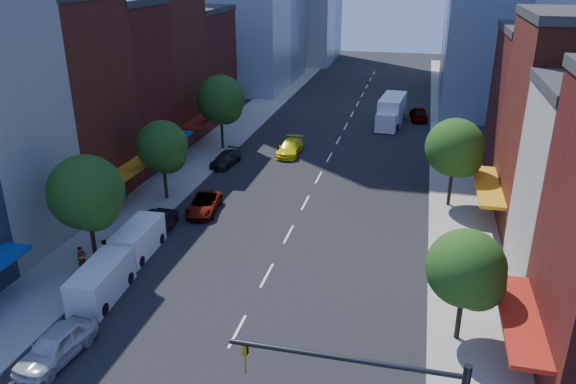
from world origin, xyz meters
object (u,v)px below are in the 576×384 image
(parked_car_rear, at_px, (226,159))
(taxi, at_px, (290,148))
(traffic_car_far, at_px, (419,114))
(box_truck, at_px, (391,112))
(parked_car_second, at_px, (154,225))
(pedestrian_near, at_px, (82,259))
(cargo_van_near, at_px, (100,283))
(parked_car_third, at_px, (204,204))
(traffic_car_oncoming, at_px, (391,119))
(parked_car_front, at_px, (56,346))
(cargo_van_far, at_px, (137,240))
(pedestrian_far, at_px, (105,253))

(parked_car_rear, bearing_deg, taxi, 48.01)
(traffic_car_far, height_order, box_truck, box_truck)
(parked_car_second, height_order, box_truck, box_truck)
(parked_car_second, relative_size, pedestrian_near, 2.78)
(cargo_van_near, relative_size, pedestrian_near, 3.01)
(box_truck, bearing_deg, traffic_car_far, 49.03)
(parked_car_third, distance_m, box_truck, 32.30)
(parked_car_second, distance_m, cargo_van_near, 8.39)
(traffic_car_far, xyz_separation_m, box_truck, (-3.27, -3.15, 0.80))
(cargo_van_near, distance_m, traffic_car_oncoming, 45.00)
(parked_car_second, relative_size, traffic_car_oncoming, 1.09)
(parked_car_second, xyz_separation_m, cargo_van_near, (0.66, -8.36, 0.28))
(parked_car_front, height_order, pedestrian_near, pedestrian_near)
(taxi, bearing_deg, parked_car_second, -104.95)
(pedestrian_near, bearing_deg, traffic_car_far, 1.55)
(parked_car_rear, height_order, traffic_car_far, traffic_car_far)
(parked_car_front, xyz_separation_m, pedestrian_near, (-3.48, 7.86, 0.19))
(parked_car_third, xyz_separation_m, cargo_van_near, (-1.34, -13.06, 0.40))
(parked_car_front, relative_size, traffic_car_oncoming, 1.09)
(parked_car_third, distance_m, taxi, 16.02)
(parked_car_rear, distance_m, box_truck, 23.80)
(cargo_van_near, xyz_separation_m, cargo_van_far, (-0.47, 5.51, -0.04))
(parked_car_second, height_order, pedestrian_far, pedestrian_far)
(parked_car_rear, relative_size, box_truck, 0.51)
(parked_car_third, bearing_deg, pedestrian_far, -114.87)
(parked_car_front, bearing_deg, cargo_van_near, 103.79)
(parked_car_second, xyz_separation_m, pedestrian_near, (-2.05, -6.00, 0.22))
(cargo_van_near, xyz_separation_m, pedestrian_far, (-1.66, 3.37, -0.01))
(parked_car_third, height_order, pedestrian_far, pedestrian_far)
(parked_car_rear, xyz_separation_m, taxi, (5.37, 4.67, 0.09))
(cargo_van_far, bearing_deg, parked_car_rear, 88.42)
(parked_car_front, xyz_separation_m, cargo_van_near, (-0.77, 5.50, 0.25))
(parked_car_rear, relative_size, traffic_car_far, 0.92)
(box_truck, bearing_deg, parked_car_second, -108.08)
(traffic_car_far, bearing_deg, parked_car_second, 56.94)
(cargo_van_far, height_order, taxi, cargo_van_far)
(cargo_van_far, relative_size, traffic_car_oncoming, 1.12)
(parked_car_third, height_order, parked_car_rear, parked_car_third)
(parked_car_rear, bearing_deg, parked_car_front, -80.18)
(parked_car_third, distance_m, pedestrian_far, 10.16)
(taxi, height_order, traffic_car_far, traffic_car_far)
(taxi, bearing_deg, traffic_car_far, 53.49)
(parked_car_third, distance_m, cargo_van_far, 7.77)
(cargo_van_far, xyz_separation_m, traffic_car_far, (17.81, 40.36, -0.20))
(taxi, distance_m, traffic_car_oncoming, 16.87)
(cargo_van_near, bearing_deg, traffic_car_far, 65.37)
(parked_car_second, distance_m, traffic_car_oncoming, 37.40)
(cargo_van_near, bearing_deg, pedestrian_far, 112.33)
(traffic_car_oncoming, bearing_deg, taxi, 56.90)
(parked_car_third, xyz_separation_m, traffic_car_oncoming, (12.76, 29.67, 0.06))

